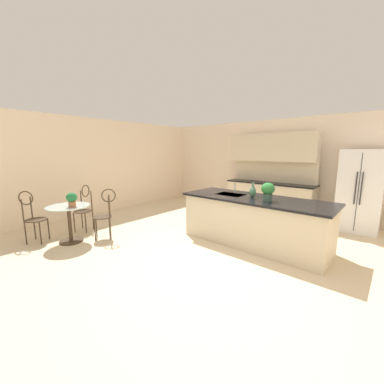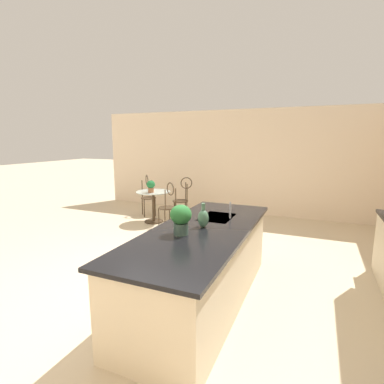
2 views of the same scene
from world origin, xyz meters
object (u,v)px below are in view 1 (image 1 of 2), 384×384
Objects in this scene: vase_on_counter at (253,192)px; potted_plant_on_table at (72,199)px; chair_near_window at (32,214)px; chair_by_island at (105,211)px; refrigerator at (360,191)px; potted_plant_counter_near at (268,191)px; chair_toward_desk at (84,206)px; bistro_table at (70,220)px.

potted_plant_on_table is at bearing -138.79° from vase_on_counter.
chair_near_window is 1.00× the size of chair_by_island.
potted_plant_on_table is 0.96× the size of vase_on_counter.
refrigerator is 6.97m from chair_near_window.
chair_toward_desk is at bearing -155.28° from potted_plant_counter_near.
vase_on_counter is (-1.47, -2.30, 0.11)m from refrigerator.
refrigerator is 2.73m from vase_on_counter.
refrigerator reaches higher than vase_on_counter.
chair_near_window is 4.53m from potted_plant_counter_near.
potted_plant_on_table is at bearing -38.80° from chair_toward_desk.
vase_on_counter is (2.75, 2.31, 0.58)m from bistro_table.
bistro_table is at bearing -120.09° from chair_by_island.
chair_by_island is at bearing -144.31° from vase_on_counter.
chair_by_island reaches higher than potted_plant_on_table.
chair_toward_desk is at bearing 141.20° from potted_plant_on_table.
chair_near_window is at bearing -143.41° from potted_plant_on_table.
chair_by_island is 1.00× the size of chair_toward_desk.
potted_plant_on_table is 0.84× the size of potted_plant_counter_near.
vase_on_counter reaches higher than bistro_table.
potted_plant_on_table is at bearing 9.72° from bistro_table.
vase_on_counter reaches higher than chair_by_island.
refrigerator is 1.77× the size of chair_near_window.
potted_plant_counter_near is (-1.12, -2.42, 0.19)m from refrigerator.
refrigerator reaches higher than bistro_table.
vase_on_counter is at bearing 41.21° from potted_plant_on_table.
refrigerator is 6.39× the size of vase_on_counter.
chair_near_window is 1.01m from chair_toward_desk.
chair_near_window reaches higher than bistro_table.
refrigerator reaches higher than chair_toward_desk.
potted_plant_on_table is (-0.20, -0.55, 0.33)m from chair_by_island.
bistro_table is 2.78× the size of vase_on_counter.
potted_plant_counter_near reaches higher than vase_on_counter.
potted_plant_counter_near is (2.77, 1.61, 0.54)m from chair_by_island.
vase_on_counter is (2.61, 2.29, 0.13)m from potted_plant_on_table.
potted_plant_counter_near is 1.15× the size of vase_on_counter.
bistro_table is 0.72m from chair_near_window.
chair_toward_desk is at bearing 132.89° from bistro_table.
vase_on_counter reaches higher than chair_near_window.
potted_plant_counter_near is at bearing 30.21° from chair_by_island.
refrigerator reaches higher than chair_by_island.
chair_near_window is 1.00× the size of chair_toward_desk.
bistro_table is 0.68m from chair_by_island.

